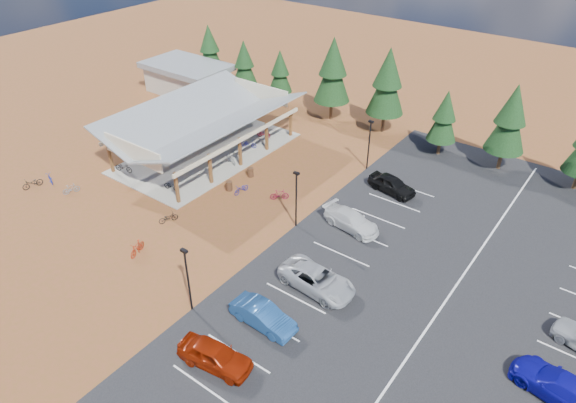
{
  "coord_description": "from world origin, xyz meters",
  "views": [
    {
      "loc": [
        25.11,
        -26.24,
        25.1
      ],
      "look_at": [
        3.84,
        2.46,
        1.71
      ],
      "focal_mm": 32.0,
      "sensor_mm": 36.0,
      "label": 1
    }
  ],
  "objects_px": {
    "car_2": "(317,279)",
    "car_4": "(392,184)",
    "lamp_post_1": "(296,196)",
    "lamp_post_0": "(188,276)",
    "bike_14": "(241,189)",
    "car_1": "(263,316)",
    "bike_6": "(249,143)",
    "bike_3": "(224,126)",
    "bike_2": "(196,134)",
    "bike_7": "(264,133)",
    "trash_bin_1": "(250,172)",
    "bike_15": "(279,195)",
    "car_0": "(215,355)",
    "trash_bin_0": "(229,186)",
    "bike_1": "(178,142)",
    "bike_12": "(168,218)",
    "car_7": "(561,387)",
    "bike_8": "(32,183)",
    "outbuilding": "(188,78)",
    "lamp_post_2": "(369,142)",
    "bike_11": "(137,248)",
    "bike_4": "(171,186)",
    "bike_10": "(50,179)",
    "bike_pavilion": "(204,119)",
    "bike_0": "(124,167)",
    "bike_9": "(71,189)",
    "bike_5": "(231,159)",
    "car_3": "(351,221)"
  },
  "relations": [
    {
      "from": "bike_pavilion",
      "to": "bike_11",
      "type": "height_order",
      "value": "bike_pavilion"
    },
    {
      "from": "bike_15",
      "to": "car_0",
      "type": "relative_size",
      "value": 0.36
    },
    {
      "from": "bike_7",
      "to": "bike_8",
      "type": "bearing_deg",
      "value": 136.2
    },
    {
      "from": "bike_4",
      "to": "car_4",
      "type": "xyz_separation_m",
      "value": [
        16.35,
        11.88,
        0.28
      ]
    },
    {
      "from": "trash_bin_1",
      "to": "car_3",
      "type": "height_order",
      "value": "car_3"
    },
    {
      "from": "bike_7",
      "to": "trash_bin_1",
      "type": "bearing_deg",
      "value": -166.53
    },
    {
      "from": "car_1",
      "to": "bike_6",
      "type": "bearing_deg",
      "value": 43.73
    },
    {
      "from": "car_1",
      "to": "outbuilding",
      "type": "bearing_deg",
      "value": 53.57
    },
    {
      "from": "bike_11",
      "to": "car_1",
      "type": "xyz_separation_m",
      "value": [
        12.4,
        0.04,
        0.25
      ]
    },
    {
      "from": "bike_11",
      "to": "car_4",
      "type": "xyz_separation_m",
      "value": [
        11.6,
        19.75,
        0.26
      ]
    },
    {
      "from": "car_7",
      "to": "bike_8",
      "type": "bearing_deg",
      "value": -71.65
    },
    {
      "from": "bike_5",
      "to": "bike_14",
      "type": "xyz_separation_m",
      "value": [
        4.41,
        -3.47,
        -0.21
      ]
    },
    {
      "from": "bike_11",
      "to": "bike_pavilion",
      "type": "bearing_deg",
      "value": 97.37
    },
    {
      "from": "bike_9",
      "to": "bike_11",
      "type": "relative_size",
      "value": 0.83
    },
    {
      "from": "lamp_post_1",
      "to": "car_2",
      "type": "height_order",
      "value": "lamp_post_1"
    },
    {
      "from": "lamp_post_1",
      "to": "trash_bin_0",
      "type": "distance_m",
      "value": 8.67
    },
    {
      "from": "bike_2",
      "to": "bike_10",
      "type": "height_order",
      "value": "bike_2"
    },
    {
      "from": "lamp_post_0",
      "to": "bike_14",
      "type": "height_order",
      "value": "lamp_post_0"
    },
    {
      "from": "trash_bin_0",
      "to": "bike_1",
      "type": "height_order",
      "value": "bike_1"
    },
    {
      "from": "trash_bin_1",
      "to": "bike_7",
      "type": "bearing_deg",
      "value": 120.15
    },
    {
      "from": "bike_10",
      "to": "lamp_post_0",
      "type": "bearing_deg",
      "value": 101.26
    },
    {
      "from": "lamp_post_2",
      "to": "bike_12",
      "type": "distance_m",
      "value": 20.19
    },
    {
      "from": "bike_7",
      "to": "car_4",
      "type": "xyz_separation_m",
      "value": [
        16.44,
        -1.75,
        0.25
      ]
    },
    {
      "from": "bike_3",
      "to": "bike_5",
      "type": "bearing_deg",
      "value": -139.42
    },
    {
      "from": "bike_1",
      "to": "bike_8",
      "type": "relative_size",
      "value": 0.93
    },
    {
      "from": "bike_9",
      "to": "bike_10",
      "type": "bearing_deg",
      "value": 19.32
    },
    {
      "from": "bike_6",
      "to": "bike_9",
      "type": "relative_size",
      "value": 1.12
    },
    {
      "from": "bike_2",
      "to": "bike_8",
      "type": "height_order",
      "value": "bike_2"
    },
    {
      "from": "car_1",
      "to": "trash_bin_1",
      "type": "bearing_deg",
      "value": 43.91
    },
    {
      "from": "car_2",
      "to": "car_4",
      "type": "relative_size",
      "value": 1.25
    },
    {
      "from": "lamp_post_1",
      "to": "bike_8",
      "type": "xyz_separation_m",
      "value": [
        -23.2,
        -9.66,
        -2.48
      ]
    },
    {
      "from": "bike_3",
      "to": "lamp_post_1",
      "type": "bearing_deg",
      "value": -127.07
    },
    {
      "from": "bike_11",
      "to": "bike_7",
      "type": "bearing_deg",
      "value": 84.34
    },
    {
      "from": "bike_12",
      "to": "car_1",
      "type": "bearing_deg",
      "value": -174.04
    },
    {
      "from": "bike_0",
      "to": "bike_7",
      "type": "relative_size",
      "value": 1.24
    },
    {
      "from": "bike_12",
      "to": "car_7",
      "type": "xyz_separation_m",
      "value": [
        30.42,
        1.36,
        0.4
      ]
    },
    {
      "from": "bike_0",
      "to": "car_3",
      "type": "relative_size",
      "value": 0.38
    },
    {
      "from": "bike_9",
      "to": "bike_14",
      "type": "xyz_separation_m",
      "value": [
        12.48,
        9.28,
        -0.02
      ]
    },
    {
      "from": "bike_3",
      "to": "bike_2",
      "type": "bearing_deg",
      "value": 156.25
    },
    {
      "from": "bike_pavilion",
      "to": "bike_0",
      "type": "distance_m",
      "value": 9.2
    },
    {
      "from": "car_3",
      "to": "bike_pavilion",
      "type": "bearing_deg",
      "value": 91.53
    },
    {
      "from": "lamp_post_0",
      "to": "lamp_post_1",
      "type": "distance_m",
      "value": 12.0
    },
    {
      "from": "bike_14",
      "to": "car_1",
      "type": "relative_size",
      "value": 0.37
    },
    {
      "from": "bike_2",
      "to": "car_2",
      "type": "height_order",
      "value": "car_2"
    },
    {
      "from": "car_1",
      "to": "car_4",
      "type": "xyz_separation_m",
      "value": [
        -0.8,
        19.71,
        0.01
      ]
    },
    {
      "from": "outbuilding",
      "to": "bike_1",
      "type": "relative_size",
      "value": 6.27
    },
    {
      "from": "bike_11",
      "to": "trash_bin_1",
      "type": "bearing_deg",
      "value": 74.19
    },
    {
      "from": "outbuilding",
      "to": "lamp_post_2",
      "type": "distance_m",
      "value": 29.29
    },
    {
      "from": "bike_5",
      "to": "lamp_post_0",
      "type": "bearing_deg",
      "value": -128.26
    },
    {
      "from": "bike_8",
      "to": "car_2",
      "type": "distance_m",
      "value": 29.16
    }
  ]
}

